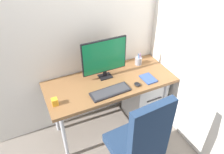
{
  "coord_description": "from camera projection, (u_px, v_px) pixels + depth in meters",
  "views": [
    {
      "loc": [
        -0.84,
        -1.82,
        2.28
      ],
      "look_at": [
        -0.01,
        -0.06,
        0.85
      ],
      "focal_mm": 35.29,
      "sensor_mm": 36.0,
      "label": 1
    }
  ],
  "objects": [
    {
      "name": "ground_plane",
      "position": [
        110.0,
        125.0,
        2.97
      ],
      "size": [
        8.0,
        8.0,
        0.0
      ],
      "primitive_type": "plane",
      "color": "slate"
    },
    {
      "name": "wall_back",
      "position": [
        96.0,
        16.0,
        2.39
      ],
      "size": [
        2.93,
        0.04,
        2.8
      ],
      "primitive_type": "cube",
      "color": "silver",
      "rests_on": "ground_plane"
    },
    {
      "name": "wall_side_right",
      "position": [
        187.0,
        22.0,
        2.25
      ],
      "size": [
        0.04,
        2.08,
        2.8
      ],
      "primitive_type": "cube",
      "color": "silver",
      "rests_on": "ground_plane"
    },
    {
      "name": "desk",
      "position": [
        110.0,
        85.0,
        2.56
      ],
      "size": [
        1.48,
        0.63,
        0.75
      ],
      "color": "brown",
      "rests_on": "ground_plane"
    },
    {
      "name": "office_chair",
      "position": [
        139.0,
        143.0,
        2.04
      ],
      "size": [
        0.55,
        0.57,
        1.15
      ],
      "color": "black",
      "rests_on": "ground_plane"
    },
    {
      "name": "filing_cabinet",
      "position": [
        144.0,
        96.0,
        2.94
      ],
      "size": [
        0.42,
        0.46,
        0.65
      ],
      "color": "silver",
      "rests_on": "ground_plane"
    },
    {
      "name": "monitor",
      "position": [
        104.0,
        57.0,
        2.44
      ],
      "size": [
        0.53,
        0.12,
        0.48
      ],
      "color": "black",
      "rests_on": "desk"
    },
    {
      "name": "keyboard",
      "position": [
        110.0,
        92.0,
        2.35
      ],
      "size": [
        0.44,
        0.18,
        0.02
      ],
      "color": "black",
      "rests_on": "desk"
    },
    {
      "name": "mouse",
      "position": [
        137.0,
        84.0,
        2.45
      ],
      "size": [
        0.08,
        0.09,
        0.03
      ],
      "primitive_type": "ellipsoid",
      "rotation": [
        0.0,
        0.0,
        0.17
      ],
      "color": "black",
      "rests_on": "desk"
    },
    {
      "name": "pen_holder",
      "position": [
        138.0,
        61.0,
        2.78
      ],
      "size": [
        0.09,
        0.09,
        0.18
      ],
      "color": "gray",
      "rests_on": "desk"
    },
    {
      "name": "notebook",
      "position": [
        148.0,
        79.0,
        2.55
      ],
      "size": [
        0.14,
        0.2,
        0.02
      ],
      "primitive_type": "cube",
      "rotation": [
        0.0,
        0.0,
        0.04
      ],
      "color": "#334C8C",
      "rests_on": "desk"
    },
    {
      "name": "desk_clamp_accessory",
      "position": [
        55.0,
        102.0,
        2.18
      ],
      "size": [
        0.06,
        0.06,
        0.08
      ],
      "primitive_type": "cube",
      "color": "orange",
      "rests_on": "desk"
    }
  ]
}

